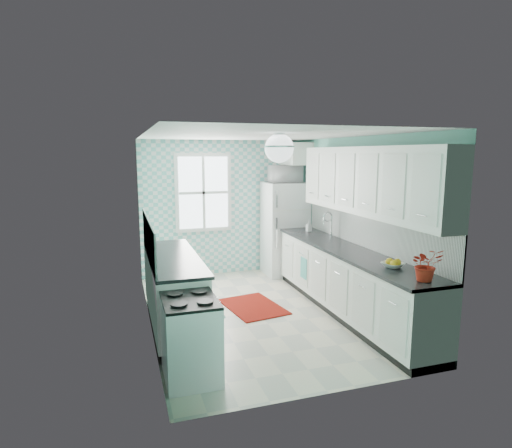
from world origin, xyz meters
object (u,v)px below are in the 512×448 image
object	(u,v)px
sink	(321,238)
microwave	(285,174)
fridge	(285,229)
potted_plant	(426,264)
fruit_bowl	(393,265)
ceiling_light	(279,148)
stove	(191,337)

from	to	relation	value
sink	microwave	world-z (taller)	microwave
fridge	potted_plant	distance (m)	3.79
fruit_bowl	potted_plant	world-z (taller)	potted_plant
potted_plant	ceiling_light	bearing A→B (deg)	135.37
fruit_bowl	potted_plant	distance (m)	0.58
fruit_bowl	ceiling_light	bearing A→B (deg)	152.39
potted_plant	fridge	bearing A→B (deg)	91.37
potted_plant	stove	bearing A→B (deg)	168.33
stove	microwave	bearing A→B (deg)	55.21
microwave	potted_plant	bearing A→B (deg)	92.92
stove	microwave	xyz separation A→B (m)	(2.31, 3.29, 1.46)
fridge	fruit_bowl	world-z (taller)	fridge
fruit_bowl	potted_plant	size ratio (longest dim) A/B	0.70
ceiling_light	microwave	distance (m)	2.86
ceiling_light	sink	xyz separation A→B (m)	(1.20, 1.26, -1.39)
ceiling_light	stove	bearing A→B (deg)	-150.11
sink	fruit_bowl	world-z (taller)	sink
fridge	potted_plant	size ratio (longest dim) A/B	4.87
ceiling_light	fridge	world-z (taller)	ceiling_light
fridge	fruit_bowl	size ratio (longest dim) A/B	7.00
fruit_bowl	microwave	size ratio (longest dim) A/B	0.43
sink	microwave	distance (m)	1.65
ceiling_light	fridge	xyz separation A→B (m)	(1.11, 2.60, -1.46)
stove	fruit_bowl	size ratio (longest dim) A/B	3.31
fridge	potted_plant	bearing A→B (deg)	-88.79
potted_plant	microwave	xyz separation A→B (m)	(-0.09, 3.78, 0.77)
fruit_bowl	stove	bearing A→B (deg)	-178.53
fridge	stove	distance (m)	4.04
fruit_bowl	microwave	xyz separation A→B (m)	(-0.09, 3.22, 0.92)
fridge	stove	world-z (taller)	fridge
potted_plant	microwave	distance (m)	3.86
microwave	fruit_bowl	bearing A→B (deg)	93.15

